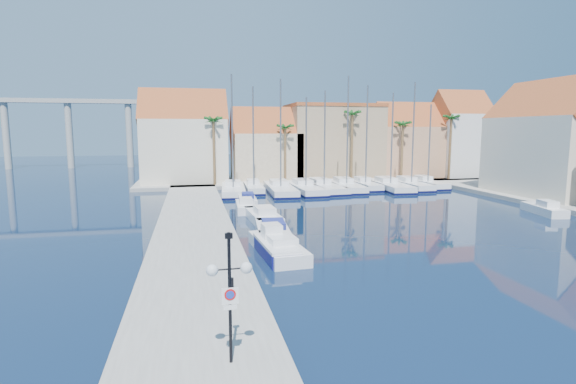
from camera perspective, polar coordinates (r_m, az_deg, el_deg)
name	(u,v)px	position (r m, az deg, el deg)	size (l,w,h in m)	color
ground	(377,288)	(23.89, 11.22, -11.91)	(260.00, 260.00, 0.00)	#081932
quay_west	(195,233)	(34.95, -11.77, -5.14)	(6.00, 77.00, 0.50)	gray
shore_north	(314,179)	(71.61, 3.36, 1.64)	(54.00, 16.00, 0.50)	gray
lamp_post	(230,278)	(14.66, -7.44, -10.80)	(1.47, 0.43, 4.34)	black
bollard	(232,283)	(22.07, -7.18, -11.41)	(0.21, 0.21, 0.51)	black
fishing_boat	(275,246)	(28.94, -1.65, -6.92)	(2.17, 5.55, 1.90)	#10105D
motorboat_west_0	(278,246)	(29.42, -1.29, -6.92)	(2.92, 7.46, 1.40)	white
motorboat_west_1	(273,231)	(33.88, -1.94, -4.94)	(2.96, 7.36, 1.40)	white
motorboat_west_2	(263,215)	(39.86, -3.17, -3.00)	(2.60, 7.12, 1.40)	white
motorboat_west_3	(246,206)	(44.97, -5.41, -1.77)	(2.11, 5.67, 1.40)	white
motorboat_west_4	(248,200)	(48.66, -5.15, -1.03)	(2.06, 5.53, 1.40)	white
motorboat_east_1	(544,209)	(49.70, 29.77, -1.86)	(2.71, 5.60, 1.40)	white
sailboat_0	(233,189)	(56.93, -6.97, 0.34)	(3.62, 10.88, 14.71)	white
sailboat_1	(254,187)	(58.52, -4.40, 0.61)	(2.54, 8.33, 13.43)	white
sailboat_2	(280,189)	(57.34, -1.02, 0.43)	(3.62, 11.80, 14.22)	white
sailboat_3	(304,188)	(58.15, 2.11, 0.51)	(3.25, 11.52, 12.11)	white
sailboat_4	(322,187)	(59.60, 4.37, 0.68)	(4.01, 11.85, 12.99)	white
sailboat_5	(345,186)	(60.79, 7.28, 0.80)	(3.58, 11.22, 14.94)	white
sailboat_6	(364,184)	(62.30, 9.65, 0.96)	(2.34, 8.56, 13.86)	white
sailboat_7	(389,185)	(62.38, 12.66, 0.83)	(3.81, 11.81, 12.83)	white
sailboat_8	(409,184)	(63.98, 15.16, 0.96)	(2.59, 9.73, 14.31)	white
sailboat_9	(426,183)	(65.97, 17.11, 1.06)	(2.43, 8.91, 11.47)	white
building_0	(184,140)	(67.60, -13.03, 6.41)	(12.30, 9.00, 13.50)	beige
building_1	(266,148)	(68.54, -2.87, 5.60)	(10.30, 8.00, 11.00)	tan
building_2	(333,141)	(72.07, 5.71, 6.44)	(14.20, 10.20, 11.50)	tan
building_3	(405,143)	(75.72, 14.67, 5.99)	(10.30, 8.00, 12.00)	tan
building_4	(459,136)	(79.31, 20.88, 6.61)	(8.30, 8.00, 14.00)	white
building_6	(553,143)	(60.65, 30.63, 5.37)	(9.00, 14.30, 13.50)	beige
palm_0	(213,122)	(62.66, -9.46, 8.74)	(2.60, 2.60, 10.15)	brown
palm_1	(285,129)	(63.93, -0.37, 7.99)	(2.60, 2.60, 9.15)	brown
palm_2	(352,116)	(66.73, 8.19, 9.52)	(2.60, 2.60, 11.15)	brown
palm_3	(403,126)	(69.88, 14.39, 8.12)	(2.60, 2.60, 9.65)	brown
palm_4	(451,120)	(73.80, 20.05, 8.60)	(2.60, 2.60, 10.65)	brown
viaduct	(42,119)	(106.89, -28.78, 8.12)	(48.00, 2.20, 14.45)	#9E9E99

